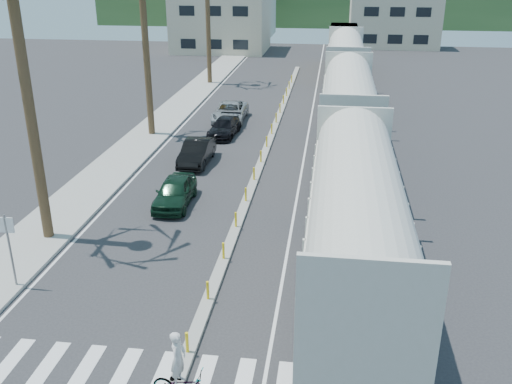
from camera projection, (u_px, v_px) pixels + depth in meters
ground at (195, 336)px, 18.58m from camera, size 140.00×140.00×0.00m
sidewalk at (162, 123)px, 42.54m from camera, size 3.00×90.00×0.15m
rails at (344, 119)px, 43.64m from camera, size 1.56×100.00×0.06m
median at (267, 148)px, 36.86m from camera, size 0.45×60.00×0.85m
crosswalk at (180, 377)px, 16.75m from camera, size 14.00×2.20×0.01m
lane_markings at (246, 127)px, 41.78m from camera, size 9.42×90.00×0.01m
freight_train at (347, 99)px, 37.36m from camera, size 3.00×60.94×5.85m
street_sign at (9, 241)px, 20.58m from camera, size 0.60×0.08×3.00m
buildings at (265, 11)px, 83.46m from camera, size 38.00×27.00×10.00m
car_lead at (175, 192)px, 28.28m from camera, size 1.85×4.19×1.40m
car_second at (197, 152)px, 34.07m from camera, size 1.57×4.33×1.42m
car_third at (224, 127)px, 39.50m from camera, size 2.25×4.42×1.22m
car_rear at (230, 112)px, 43.12m from camera, size 2.47×5.10×1.40m
cyclist at (182, 378)px, 15.68m from camera, size 0.99×1.93×2.20m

